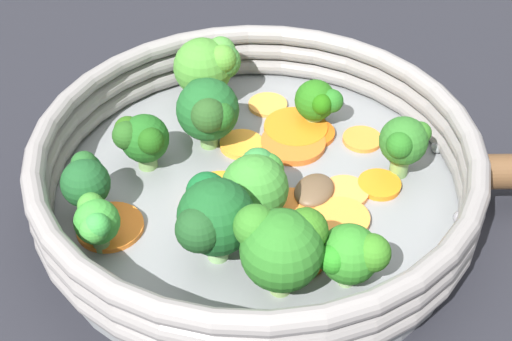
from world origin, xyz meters
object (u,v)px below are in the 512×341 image
(carrot_slice_3, at_px, (299,145))
(carrot_slice_10, at_px, (110,227))
(broccoli_floret_3, at_px, (404,142))
(broccoli_floret_7, at_px, (96,222))
(carrot_slice_8, at_px, (221,196))
(carrot_slice_12, at_px, (294,213))
(broccoli_floret_4, at_px, (208,110))
(mushroom_piece_0, at_px, (276,245))
(broccoli_floret_10, at_px, (256,184))
(broccoli_floret_9, at_px, (352,255))
(mushroom_piece_1, at_px, (314,190))
(carrot_slice_2, at_px, (362,139))
(skillet, at_px, (256,196))
(broccoli_floret_6, at_px, (209,65))
(carrot_slice_7, at_px, (297,254))
(carrot_slice_0, at_px, (296,128))
(broccoli_floret_2, at_px, (141,138))
(broccoli_floret_1, at_px, (213,216))
(carrot_slice_4, at_px, (241,144))
(broccoli_floret_5, at_px, (86,181))
(carrot_slice_1, at_px, (379,185))
(broccoli_floret_0, at_px, (282,246))
(carrot_slice_5, at_px, (339,222))
(broccoli_floret_8, at_px, (320,102))
(carrot_slice_11, at_px, (268,105))
(carrot_slice_6, at_px, (345,192))
(carrot_slice_9, at_px, (312,133))

(carrot_slice_3, relative_size, carrot_slice_10, 1.10)
(broccoli_floret_3, bearing_deg, broccoli_floret_7, -39.04)
(carrot_slice_8, bearing_deg, carrot_slice_3, 165.97)
(carrot_slice_12, xyz_separation_m, broccoli_floret_3, (-0.07, 0.04, 0.03))
(broccoli_floret_4, bearing_deg, mushroom_piece_0, 55.02)
(carrot_slice_10, relative_size, broccoli_floret_10, 0.90)
(broccoli_floret_9, distance_m, mushroom_piece_0, 0.05)
(mushroom_piece_1, bearing_deg, broccoli_floret_4, -95.35)
(carrot_slice_2, height_order, broccoli_floret_10, broccoli_floret_10)
(skillet, distance_m, broccoli_floret_6, 0.11)
(mushroom_piece_0, bearing_deg, carrot_slice_7, 105.64)
(skillet, height_order, carrot_slice_0, carrot_slice_0)
(carrot_slice_0, bearing_deg, mushroom_piece_0, 23.03)
(carrot_slice_0, relative_size, mushroom_piece_1, 1.42)
(broccoli_floret_9, bearing_deg, broccoli_floret_2, -97.38)
(carrot_slice_2, height_order, broccoli_floret_1, broccoli_floret_1)
(carrot_slice_4, distance_m, broccoli_floret_5, 0.12)
(carrot_slice_1, distance_m, broccoli_floret_0, 0.12)
(carrot_slice_5, relative_size, broccoli_floret_6, 0.66)
(carrot_slice_12, xyz_separation_m, broccoli_floret_9, (0.03, 0.06, 0.02))
(carrot_slice_3, bearing_deg, carrot_slice_2, 130.55)
(broccoli_floret_0, distance_m, mushroom_piece_1, 0.09)
(carrot_slice_0, bearing_deg, broccoli_floret_4, -43.57)
(carrot_slice_0, relative_size, carrot_slice_5, 1.29)
(carrot_slice_12, bearing_deg, broccoli_floret_1, -23.19)
(carrot_slice_4, height_order, broccoli_floret_4, broccoli_floret_4)
(carrot_slice_5, height_order, broccoli_floret_8, broccoli_floret_8)
(carrot_slice_7, xyz_separation_m, broccoli_floret_3, (-0.10, 0.02, 0.03))
(carrot_slice_5, height_order, carrot_slice_11, carrot_slice_5)
(broccoli_floret_9, bearing_deg, broccoli_floret_6, -122.58)
(carrot_slice_0, xyz_separation_m, carrot_slice_10, (0.15, -0.05, -0.00))
(broccoli_floret_1, height_order, broccoli_floret_5, broccoli_floret_1)
(carrot_slice_6, distance_m, mushroom_piece_1, 0.02)
(carrot_slice_5, xyz_separation_m, broccoli_floret_9, (0.04, 0.03, 0.02))
(skillet, bearing_deg, carrot_slice_6, 114.14)
(skillet, height_order, broccoli_floret_5, broccoli_floret_5)
(carrot_slice_9, height_order, broccoli_floret_0, broccoli_floret_0)
(carrot_slice_1, distance_m, broccoli_floret_10, 0.09)
(broccoli_floret_5, bearing_deg, carrot_slice_5, 116.92)
(broccoli_floret_7, bearing_deg, carrot_slice_4, 170.97)
(broccoli_floret_0, distance_m, broccoli_floret_1, 0.05)
(broccoli_floret_0, height_order, broccoli_floret_8, broccoli_floret_0)
(skillet, xyz_separation_m, carrot_slice_11, (-0.09, -0.04, 0.01))
(carrot_slice_3, xyz_separation_m, carrot_slice_9, (-0.02, 0.00, -0.00))
(broccoli_floret_7, bearing_deg, broccoli_floret_0, 106.03)
(carrot_slice_5, xyz_separation_m, carrot_slice_7, (0.04, -0.01, -0.00))
(carrot_slice_10, distance_m, broccoli_floret_8, 0.18)
(carrot_slice_8, bearing_deg, broccoli_floret_9, 78.21)
(carrot_slice_12, xyz_separation_m, broccoli_floret_6, (-0.08, -0.12, 0.03))
(skillet, distance_m, broccoli_floret_2, 0.09)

